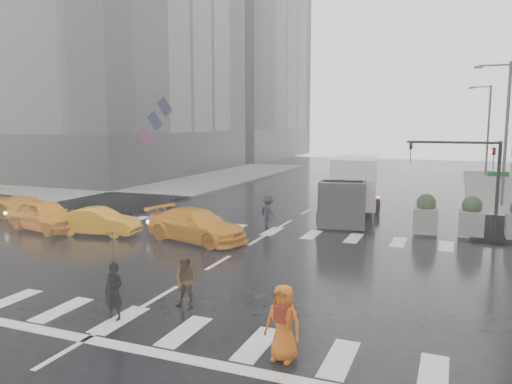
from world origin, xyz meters
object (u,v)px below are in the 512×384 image
at_px(taxi_front, 45,215).
at_px(box_truck, 351,187).
at_px(pedestrian_orange, 283,323).
at_px(taxi_mid, 99,222).
at_px(pedestrian_brown, 186,282).
at_px(traffic_signal_pole, 475,169).

relative_size(taxi_front, box_truck, 0.71).
bearing_deg(pedestrian_orange, taxi_mid, 150.65).
xyz_separation_m(taxi_front, taxi_mid, (3.12, 0.20, -0.13)).
distance_m(pedestrian_brown, taxi_front, 13.36).
bearing_deg(traffic_signal_pole, pedestrian_brown, -122.02).
bearing_deg(taxi_front, taxi_mid, -72.84).
distance_m(taxi_front, taxi_mid, 3.13).
distance_m(traffic_signal_pole, pedestrian_brown, 14.93).
relative_size(pedestrian_brown, box_truck, 0.24).
bearing_deg(taxi_mid, traffic_signal_pole, -79.54).
height_order(traffic_signal_pole, pedestrian_orange, traffic_signal_pole).
relative_size(taxi_mid, box_truck, 0.61).
height_order(pedestrian_orange, taxi_front, pedestrian_orange).
height_order(pedestrian_brown, taxi_mid, pedestrian_brown).
height_order(pedestrian_orange, box_truck, box_truck).
height_order(pedestrian_brown, taxi_front, taxi_front).
height_order(pedestrian_brown, pedestrian_orange, pedestrian_orange).
bearing_deg(taxi_front, box_truck, -44.73).
bearing_deg(pedestrian_orange, taxi_front, 157.13).
distance_m(pedestrian_brown, pedestrian_orange, 4.16).
bearing_deg(taxi_mid, box_truck, -60.94).
distance_m(taxi_front, box_truck, 15.89).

